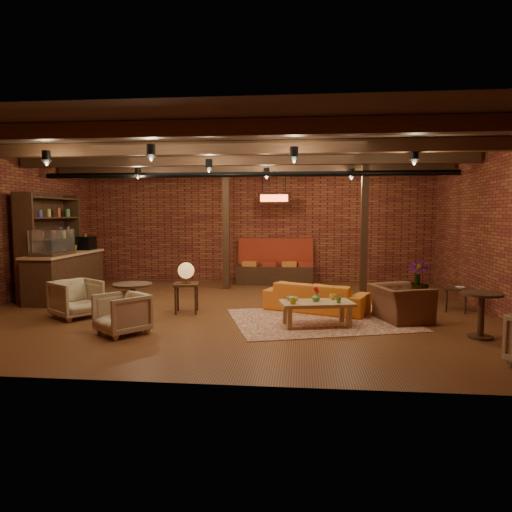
# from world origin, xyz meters

# --- Properties ---
(floor) EXTENTS (10.00, 10.00, 0.00)m
(floor) POSITION_xyz_m (0.00, 0.00, 0.00)
(floor) COLOR #39220E
(floor) RESTS_ON ground
(ceiling) EXTENTS (10.00, 8.00, 0.02)m
(ceiling) POSITION_xyz_m (0.00, 0.00, 3.20)
(ceiling) COLOR black
(ceiling) RESTS_ON wall_back
(wall_back) EXTENTS (10.00, 0.02, 3.20)m
(wall_back) POSITION_xyz_m (0.00, 4.00, 1.60)
(wall_back) COLOR maroon
(wall_back) RESTS_ON ground
(wall_front) EXTENTS (10.00, 0.02, 3.20)m
(wall_front) POSITION_xyz_m (0.00, -4.00, 1.60)
(wall_front) COLOR maroon
(wall_front) RESTS_ON ground
(wall_right) EXTENTS (0.02, 8.00, 3.20)m
(wall_right) POSITION_xyz_m (5.00, 0.00, 1.60)
(wall_right) COLOR maroon
(wall_right) RESTS_ON ground
(ceiling_beams) EXTENTS (9.80, 6.40, 0.22)m
(ceiling_beams) POSITION_xyz_m (0.00, 0.00, 3.08)
(ceiling_beams) COLOR black
(ceiling_beams) RESTS_ON ceiling
(ceiling_pipe) EXTENTS (9.60, 0.12, 0.12)m
(ceiling_pipe) POSITION_xyz_m (0.00, 1.60, 2.85)
(ceiling_pipe) COLOR black
(ceiling_pipe) RESTS_ON ceiling
(post_left) EXTENTS (0.16, 0.16, 3.20)m
(post_left) POSITION_xyz_m (-0.60, 2.60, 1.60)
(post_left) COLOR black
(post_left) RESTS_ON ground
(post_right) EXTENTS (0.16, 0.16, 3.20)m
(post_right) POSITION_xyz_m (2.80, 2.00, 1.60)
(post_right) COLOR black
(post_right) RESTS_ON ground
(service_counter) EXTENTS (0.80, 2.50, 1.60)m
(service_counter) POSITION_xyz_m (-4.10, 1.00, 0.80)
(service_counter) COLOR black
(service_counter) RESTS_ON ground
(plant_counter) EXTENTS (0.35, 0.39, 0.30)m
(plant_counter) POSITION_xyz_m (-4.00, 1.20, 1.22)
(plant_counter) COLOR #337F33
(plant_counter) RESTS_ON service_counter
(shelving_hutch) EXTENTS (0.52, 2.00, 2.40)m
(shelving_hutch) POSITION_xyz_m (-4.50, 1.10, 1.20)
(shelving_hutch) COLOR black
(shelving_hutch) RESTS_ON ground
(banquette) EXTENTS (2.10, 0.70, 1.00)m
(banquette) POSITION_xyz_m (0.60, 3.55, 0.50)
(banquette) COLOR maroon
(banquette) RESTS_ON ground
(service_sign) EXTENTS (0.86, 0.06, 0.30)m
(service_sign) POSITION_xyz_m (0.60, 3.10, 2.35)
(service_sign) COLOR #FF4419
(service_sign) RESTS_ON ceiling
(ceiling_spotlights) EXTENTS (6.40, 4.40, 0.28)m
(ceiling_spotlights) POSITION_xyz_m (0.00, 0.00, 2.86)
(ceiling_spotlights) COLOR black
(ceiling_spotlights) RESTS_ON ceiling
(rug) EXTENTS (3.68, 3.19, 0.01)m
(rug) POSITION_xyz_m (1.68, -0.68, 0.01)
(rug) COLOR maroon
(rug) RESTS_ON floor
(sofa) EXTENTS (2.15, 1.48, 0.59)m
(sofa) POSITION_xyz_m (1.63, 0.06, 0.29)
(sofa) COLOR #C9661C
(sofa) RESTS_ON floor
(coffee_table) EXTENTS (1.34, 0.86, 0.68)m
(coffee_table) POSITION_xyz_m (1.59, -1.12, 0.38)
(coffee_table) COLOR #987947
(coffee_table) RESTS_ON floor
(side_table_lamp) EXTENTS (0.54, 0.54, 1.00)m
(side_table_lamp) POSITION_xyz_m (-0.91, -0.32, 0.76)
(side_table_lamp) COLOR black
(side_table_lamp) RESTS_ON floor
(round_table_left) EXTENTS (0.69, 0.69, 0.72)m
(round_table_left) POSITION_xyz_m (-1.62, -1.32, 0.49)
(round_table_left) COLOR black
(round_table_left) RESTS_ON floor
(armchair_a) EXTENTS (1.02, 1.03, 0.78)m
(armchair_a) POSITION_xyz_m (-2.86, -0.93, 0.39)
(armchair_a) COLOR beige
(armchair_a) RESTS_ON floor
(armchair_b) EXTENTS (0.97, 0.97, 0.73)m
(armchair_b) POSITION_xyz_m (-1.55, -1.98, 0.37)
(armchair_b) COLOR beige
(armchair_b) RESTS_ON floor
(armchair_right) EXTENTS (0.92, 1.15, 0.87)m
(armchair_right) POSITION_xyz_m (3.13, -0.60, 0.44)
(armchair_right) COLOR brown
(armchair_right) RESTS_ON floor
(side_table_book) EXTENTS (0.54, 0.54, 0.50)m
(side_table_book) POSITION_xyz_m (4.40, 0.33, 0.44)
(side_table_book) COLOR black
(side_table_book) RESTS_ON floor
(round_table_right) EXTENTS (0.62, 0.62, 0.72)m
(round_table_right) POSITION_xyz_m (4.13, -1.66, 0.48)
(round_table_right) COLOR black
(round_table_right) RESTS_ON floor
(plant_tall) EXTENTS (1.90, 1.90, 2.63)m
(plant_tall) POSITION_xyz_m (3.96, 1.56, 1.32)
(plant_tall) COLOR #4C7F4C
(plant_tall) RESTS_ON floor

